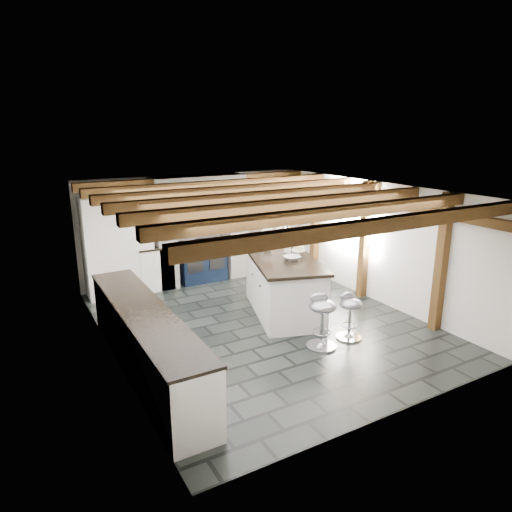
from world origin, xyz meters
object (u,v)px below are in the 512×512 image
kitchen_island (284,285)px  bar_stool_near (350,311)px  range_cooker (201,260)px  bar_stool_far (322,315)px

kitchen_island → bar_stool_near: 1.45m
kitchen_island → range_cooker: bearing=121.1°
bar_stool_near → bar_stool_far: (-0.57, -0.03, 0.06)m
range_cooker → kitchen_island: kitchen_island is taller
kitchen_island → bar_stool_near: size_ratio=3.07×
range_cooker → bar_stool_far: range_cooker is taller
bar_stool_near → kitchen_island: bearing=107.9°
bar_stool_near → bar_stool_far: bar_stool_far is taller
kitchen_island → bar_stool_near: bearing=-58.6°
kitchen_island → bar_stool_far: kitchen_island is taller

